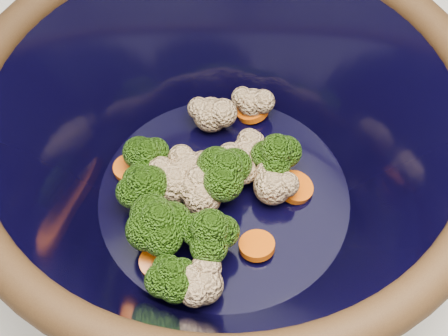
# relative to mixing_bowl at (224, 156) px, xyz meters

# --- Properties ---
(mixing_bowl) EXTENTS (0.38, 0.38, 0.16)m
(mixing_bowl) POSITION_rel_mixing_bowl_xyz_m (0.00, 0.00, 0.00)
(mixing_bowl) COLOR black
(mixing_bowl) RESTS_ON counter
(vegetable_pile) EXTENTS (0.17, 0.16, 0.05)m
(vegetable_pile) POSITION_rel_mixing_bowl_xyz_m (-0.02, -0.00, -0.03)
(vegetable_pile) COLOR #608442
(vegetable_pile) RESTS_ON mixing_bowl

